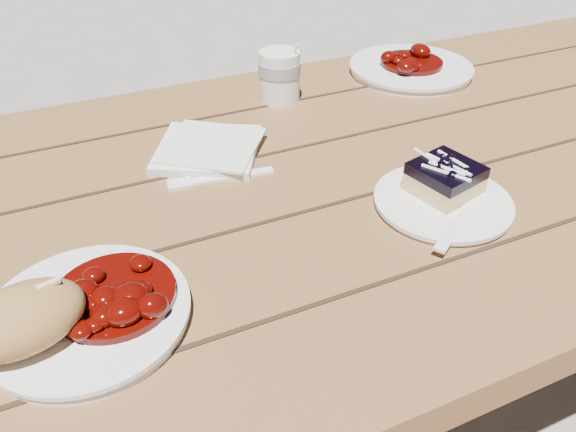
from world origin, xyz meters
name	(u,v)px	position (x,y,z in m)	size (l,w,h in m)	color
picnic_table	(381,237)	(0.00, 0.00, 0.59)	(2.00, 1.55, 0.75)	brown
main_plate	(88,316)	(-0.48, -0.16, 0.76)	(0.21, 0.21, 0.02)	white
goulash_stew	(111,284)	(-0.45, -0.16, 0.79)	(0.13, 0.13, 0.04)	#500702
bread_roll	(23,319)	(-0.53, -0.18, 0.80)	(0.12, 0.08, 0.06)	#AC7A42
dessert_plate	(442,203)	(-0.01, -0.14, 0.76)	(0.18, 0.18, 0.01)	white
blueberry_cake	(445,178)	(0.00, -0.13, 0.78)	(0.10, 0.10, 0.05)	#DDBB78
fork_dessert	(457,224)	(-0.03, -0.20, 0.76)	(0.03, 0.16, 0.01)	white
coffee_cup	(280,76)	(-0.08, 0.26, 0.80)	(0.07, 0.07, 0.09)	white
napkin_stack	(208,150)	(-0.26, 0.12, 0.76)	(0.15, 0.15, 0.01)	white
fork_table	(232,176)	(-0.25, 0.04, 0.75)	(0.03, 0.16, 0.01)	white
second_plate	(411,69)	(0.22, 0.27, 0.76)	(0.24, 0.24, 0.02)	white
second_stew	(412,55)	(0.22, 0.27, 0.79)	(0.12, 0.12, 0.04)	#500702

